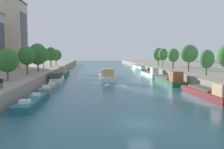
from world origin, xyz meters
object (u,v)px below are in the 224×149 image
tree_left_midway (43,55)px  tree_left_second (51,54)px  moored_boat_left_downstream (32,102)px  tree_left_far (27,56)px  moored_boat_left_end (64,73)px  tree_left_distant (38,54)px  moored_boat_left_midway (50,88)px  tree_right_end_of_row (158,54)px  moored_boat_right_gap_after (170,80)px  tree_right_distant (207,59)px  tree_left_nearest (7,60)px  moored_boat_right_far (208,93)px  moored_boat_right_near (141,70)px  moored_boat_right_end (137,68)px  tree_right_third (189,54)px  moored_boat_left_near (57,78)px  person_on_quay (1,82)px  barge_midriver (106,75)px  tree_right_midway (163,54)px  tree_right_far (173,55)px  tree_left_end_of_row (56,55)px  moored_boat_right_midway (150,73)px

tree_left_midway → tree_left_second: 9.84m
moored_boat_left_downstream → tree_left_far: (-6.46, 21.67, 6.30)m
moored_boat_left_end → tree_left_distant: 13.76m
moored_boat_left_midway → tree_right_end_of_row: (35.11, 45.07, 6.30)m
moored_boat_right_gap_after → tree_left_midway: 40.64m
tree_right_distant → moored_boat_left_midway: bearing=-172.7°
tree_left_nearest → tree_left_distant: size_ratio=0.78×
moored_boat_left_midway → tree_left_midway: 30.71m
moored_boat_right_far → moored_boat_right_gap_after: size_ratio=0.90×
tree_left_second → moored_boat_right_near: bearing=3.0°
moored_boat_left_downstream → tree_left_nearest: tree_left_nearest is taller
moored_boat_right_end → tree_right_third: (6.99, -38.36, 6.28)m
moored_boat_right_gap_after → moored_boat_right_far: bearing=-89.3°
tree_left_far → moored_boat_left_near: bearing=42.1°
moored_boat_left_downstream → moored_boat_right_far: size_ratio=0.80×
tree_left_distant → moored_boat_left_midway: bearing=-71.1°
person_on_quay → moored_boat_right_end: bearing=63.9°
barge_midriver → tree_right_third: size_ratio=3.21×
tree_left_second → person_on_quay: 51.88m
moored_boat_left_end → moored_boat_right_far: bearing=-54.3°
moored_boat_left_near → tree_right_midway: 41.26m
tree_left_far → tree_left_second: size_ratio=0.93×
moored_boat_right_gap_after → moored_boat_right_end: 44.77m
tree_right_midway → person_on_quay: tree_right_midway is taller
moored_boat_left_downstream → tree_left_nearest: 13.36m
tree_right_far → tree_right_third: bearing=-86.1°
tree_right_midway → tree_left_end_of_row: bearing=161.1°
tree_left_second → tree_right_end_of_row: size_ratio=1.01×
tree_right_distant → person_on_quay: size_ratio=3.58×
moored_boat_right_end → tree_right_midway: 19.41m
moored_boat_right_far → moored_boat_right_end: size_ratio=1.28×
person_on_quay → tree_left_nearest: bearing=104.4°
tree_right_end_of_row → person_on_quay: tree_right_end_of_row is taller
moored_boat_left_midway → moored_boat_right_midway: 37.95m
moored_boat_right_midway → tree_right_distant: size_ratio=2.56×
moored_boat_left_downstream → moored_boat_right_midway: (27.30, 39.48, 0.35)m
moored_boat_left_near → tree_right_distant: 36.77m
moored_boat_left_near → moored_boat_right_far: moored_boat_right_far is taller
moored_boat_left_near → tree_left_second: size_ratio=1.75×
barge_midriver → tree_right_distant: tree_right_distant is taller
moored_boat_left_end → tree_right_end_of_row: bearing=23.9°
tree_right_midway → tree_left_far: bearing=-146.4°
moored_boat_left_midway → tree_left_end_of_row: 50.20m
moored_boat_left_downstream → moored_boat_right_far: 27.88m
moored_boat_left_end → moored_boat_right_gap_after: moored_boat_right_gap_after is taller
moored_boat_right_near → tree_left_midway: (-34.07, -11.57, 5.75)m
moored_boat_right_gap_after → tree_left_midway: (-34.35, 20.92, 5.86)m
moored_boat_right_midway → person_on_quay: (-31.58, -39.12, 2.47)m
moored_boat_right_end → tree_left_end_of_row: tree_left_end_of_row is taller
moored_boat_left_midway → tree_right_far: (34.10, 24.97, 6.13)m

